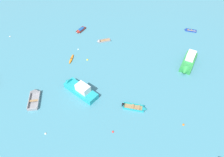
{
  "coord_description": "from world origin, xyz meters",
  "views": [
    {
      "loc": [
        -3.23,
        1.0,
        24.62
      ],
      "look_at": [
        0.0,
        25.36,
        0.15
      ],
      "focal_mm": 31.11,
      "sensor_mm": 36.0,
      "label": 1
    }
  ],
  "objects_px": {
    "mooring_buoy_near_foreground": "(10,37)",
    "mooring_buoy_between_boats_right": "(46,134)",
    "rowboat_maroon_near_right": "(80,31)",
    "mooring_buoy_trailing": "(113,132)",
    "rowboat_turquoise_near_left": "(139,108)",
    "rowboat_grey_far_back": "(35,95)",
    "motor_launch_green_foreground_center": "(188,62)",
    "mooring_buoy_far_field": "(78,49)",
    "rowboat_grey_outer_left": "(100,41)",
    "mooring_buoy_central": "(87,60)",
    "motor_launch_turquoise_far_right": "(79,88)",
    "kayak_orange_back_row_left": "(71,59)",
    "mooring_buoy_outer_edge": "(183,125)",
    "rowboat_deep_blue_cluster_outer": "(188,30)"
  },
  "relations": [
    {
      "from": "motor_launch_green_foreground_center",
      "to": "mooring_buoy_trailing",
      "type": "xyz_separation_m",
      "value": [
        -16.21,
        -12.29,
        -0.73
      ]
    },
    {
      "from": "rowboat_deep_blue_cluster_outer",
      "to": "rowboat_maroon_near_right",
      "type": "relative_size",
      "value": 0.93
    },
    {
      "from": "mooring_buoy_near_foreground",
      "to": "mooring_buoy_between_boats_right",
      "type": "bearing_deg",
      "value": -67.64
    },
    {
      "from": "rowboat_grey_far_back",
      "to": "mooring_buoy_central",
      "type": "height_order",
      "value": "rowboat_grey_far_back"
    },
    {
      "from": "rowboat_deep_blue_cluster_outer",
      "to": "mooring_buoy_far_field",
      "type": "distance_m",
      "value": 26.37
    },
    {
      "from": "motor_launch_turquoise_far_right",
      "to": "motor_launch_green_foreground_center",
      "type": "bearing_deg",
      "value": 10.8
    },
    {
      "from": "mooring_buoy_central",
      "to": "mooring_buoy_far_field",
      "type": "relative_size",
      "value": 1.35
    },
    {
      "from": "rowboat_grey_far_back",
      "to": "mooring_buoy_between_boats_right",
      "type": "bearing_deg",
      "value": -71.71
    },
    {
      "from": "mooring_buoy_between_boats_right",
      "to": "rowboat_maroon_near_right",
      "type": "bearing_deg",
      "value": 78.94
    },
    {
      "from": "mooring_buoy_between_boats_right",
      "to": "mooring_buoy_central",
      "type": "relative_size",
      "value": 0.75
    },
    {
      "from": "mooring_buoy_central",
      "to": "mooring_buoy_trailing",
      "type": "xyz_separation_m",
      "value": [
        2.89,
        -16.44,
        0.0
      ]
    },
    {
      "from": "rowboat_maroon_near_right",
      "to": "mooring_buoy_between_boats_right",
      "type": "relative_size",
      "value": 10.64
    },
    {
      "from": "rowboat_turquoise_near_left",
      "to": "mooring_buoy_between_boats_right",
      "type": "xyz_separation_m",
      "value": [
        -14.0,
        -2.44,
        -0.17
      ]
    },
    {
      "from": "mooring_buoy_between_boats_right",
      "to": "mooring_buoy_near_foreground",
      "type": "xyz_separation_m",
      "value": [
        -10.81,
        26.29,
        0.0
      ]
    },
    {
      "from": "mooring_buoy_trailing",
      "to": "rowboat_maroon_near_right",
      "type": "bearing_deg",
      "value": 98.75
    },
    {
      "from": "mooring_buoy_central",
      "to": "mooring_buoy_trailing",
      "type": "distance_m",
      "value": 16.7
    },
    {
      "from": "kayak_orange_back_row_left",
      "to": "mooring_buoy_outer_edge",
      "type": "height_order",
      "value": "kayak_orange_back_row_left"
    },
    {
      "from": "rowboat_maroon_near_right",
      "to": "rowboat_grey_outer_left",
      "type": "height_order",
      "value": "rowboat_maroon_near_right"
    },
    {
      "from": "mooring_buoy_between_boats_right",
      "to": "mooring_buoy_central",
      "type": "height_order",
      "value": "mooring_buoy_central"
    },
    {
      "from": "mooring_buoy_between_boats_right",
      "to": "mooring_buoy_outer_edge",
      "type": "height_order",
      "value": "mooring_buoy_outer_edge"
    },
    {
      "from": "rowboat_turquoise_near_left",
      "to": "rowboat_grey_outer_left",
      "type": "height_order",
      "value": "rowboat_turquoise_near_left"
    },
    {
      "from": "rowboat_deep_blue_cluster_outer",
      "to": "rowboat_turquoise_near_left",
      "type": "bearing_deg",
      "value": -128.6
    },
    {
      "from": "kayak_orange_back_row_left",
      "to": "rowboat_maroon_near_right",
      "type": "height_order",
      "value": "rowboat_maroon_near_right"
    },
    {
      "from": "rowboat_grey_far_back",
      "to": "mooring_buoy_far_field",
      "type": "relative_size",
      "value": 15.01
    },
    {
      "from": "rowboat_grey_far_back",
      "to": "mooring_buoy_outer_edge",
      "type": "distance_m",
      "value": 23.71
    },
    {
      "from": "motor_launch_turquoise_far_right",
      "to": "rowboat_deep_blue_cluster_outer",
      "type": "xyz_separation_m",
      "value": [
        26.0,
        16.08,
        -0.56
      ]
    },
    {
      "from": "rowboat_maroon_near_right",
      "to": "mooring_buoy_trailing",
      "type": "height_order",
      "value": "rowboat_maroon_near_right"
    },
    {
      "from": "motor_launch_turquoise_far_right",
      "to": "mooring_buoy_trailing",
      "type": "xyz_separation_m",
      "value": [
        4.63,
        -8.31,
        -0.69
      ]
    },
    {
      "from": "motor_launch_turquoise_far_right",
      "to": "rowboat_turquoise_near_left",
      "type": "distance_m",
      "value": 10.48
    },
    {
      "from": "mooring_buoy_outer_edge",
      "to": "mooring_buoy_trailing",
      "type": "distance_m",
      "value": 10.32
    },
    {
      "from": "rowboat_maroon_near_right",
      "to": "mooring_buoy_far_field",
      "type": "bearing_deg",
      "value": -93.56
    },
    {
      "from": "motor_launch_turquoise_far_right",
      "to": "mooring_buoy_trailing",
      "type": "height_order",
      "value": "motor_launch_turquoise_far_right"
    },
    {
      "from": "rowboat_deep_blue_cluster_outer",
      "to": "mooring_buoy_near_foreground",
      "type": "relative_size",
      "value": 8.58
    },
    {
      "from": "rowboat_deep_blue_cluster_outer",
      "to": "mooring_buoy_trailing",
      "type": "height_order",
      "value": "rowboat_deep_blue_cluster_outer"
    },
    {
      "from": "kayak_orange_back_row_left",
      "to": "rowboat_turquoise_near_left",
      "type": "bearing_deg",
      "value": -51.95
    },
    {
      "from": "mooring_buoy_between_boats_right",
      "to": "rowboat_turquoise_near_left",
      "type": "bearing_deg",
      "value": 9.9
    },
    {
      "from": "motor_launch_green_foreground_center",
      "to": "mooring_buoy_far_field",
      "type": "bearing_deg",
      "value": 159.19
    },
    {
      "from": "motor_launch_green_foreground_center",
      "to": "mooring_buoy_central",
      "type": "xyz_separation_m",
      "value": [
        -19.1,
        4.16,
        -0.73
      ]
    },
    {
      "from": "mooring_buoy_between_boats_right",
      "to": "mooring_buoy_far_field",
      "type": "relative_size",
      "value": 1.01
    },
    {
      "from": "motor_launch_turquoise_far_right",
      "to": "kayak_orange_back_row_left",
      "type": "xyz_separation_m",
      "value": [
        -1.42,
        8.71,
        -0.56
      ]
    },
    {
      "from": "rowboat_turquoise_near_left",
      "to": "rowboat_grey_far_back",
      "type": "bearing_deg",
      "value": 163.41
    },
    {
      "from": "mooring_buoy_between_boats_right",
      "to": "mooring_buoy_far_field",
      "type": "distance_m",
      "value": 19.84
    },
    {
      "from": "mooring_buoy_near_foreground",
      "to": "motor_launch_turquoise_far_right",
      "type": "bearing_deg",
      "value": -50.57
    },
    {
      "from": "motor_launch_turquoise_far_right",
      "to": "rowboat_grey_far_back",
      "type": "height_order",
      "value": "motor_launch_turquoise_far_right"
    },
    {
      "from": "rowboat_maroon_near_right",
      "to": "mooring_buoy_near_foreground",
      "type": "xyz_separation_m",
      "value": [
        -15.98,
        -0.14,
        -0.23
      ]
    },
    {
      "from": "mooring_buoy_far_field",
      "to": "mooring_buoy_between_boats_right",
      "type": "bearing_deg",
      "value": -103.77
    },
    {
      "from": "motor_launch_green_foreground_center",
      "to": "mooring_buoy_trailing",
      "type": "relative_size",
      "value": 20.36
    },
    {
      "from": "rowboat_grey_far_back",
      "to": "mooring_buoy_outer_edge",
      "type": "bearing_deg",
      "value": -21.03
    },
    {
      "from": "rowboat_turquoise_near_left",
      "to": "mooring_buoy_between_boats_right",
      "type": "distance_m",
      "value": 14.21
    },
    {
      "from": "rowboat_turquoise_near_left",
      "to": "rowboat_grey_outer_left",
      "type": "relative_size",
      "value": 1.21
    }
  ]
}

